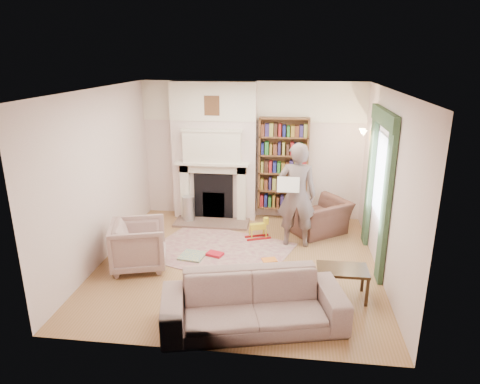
# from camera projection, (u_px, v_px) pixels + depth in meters

# --- Properties ---
(floor) EXTENTS (4.50, 4.50, 0.00)m
(floor) POSITION_uv_depth(u_px,v_px,m) (238.00, 262.00, 7.09)
(floor) COLOR olive
(floor) RESTS_ON ground
(ceiling) EXTENTS (4.50, 4.50, 0.00)m
(ceiling) POSITION_uv_depth(u_px,v_px,m) (238.00, 90.00, 6.23)
(ceiling) COLOR white
(ceiling) RESTS_ON wall_back
(wall_back) EXTENTS (4.50, 0.00, 4.50)m
(wall_back) POSITION_uv_depth(u_px,v_px,m) (252.00, 151.00, 8.79)
(wall_back) COLOR silver
(wall_back) RESTS_ON floor
(wall_front) EXTENTS (4.50, 0.00, 4.50)m
(wall_front) POSITION_uv_depth(u_px,v_px,m) (211.00, 241.00, 4.54)
(wall_front) COLOR silver
(wall_front) RESTS_ON floor
(wall_left) EXTENTS (0.00, 4.50, 4.50)m
(wall_left) POSITION_uv_depth(u_px,v_px,m) (101.00, 177.00, 6.93)
(wall_left) COLOR silver
(wall_left) RESTS_ON floor
(wall_right) EXTENTS (0.00, 4.50, 4.50)m
(wall_right) POSITION_uv_depth(u_px,v_px,m) (387.00, 187.00, 6.40)
(wall_right) COLOR silver
(wall_right) RESTS_ON floor
(fireplace) EXTENTS (1.70, 0.58, 2.80)m
(fireplace) POSITION_uv_depth(u_px,v_px,m) (214.00, 153.00, 8.69)
(fireplace) COLOR silver
(fireplace) RESTS_ON floor
(bookcase) EXTENTS (1.00, 0.24, 1.85)m
(bookcase) POSITION_uv_depth(u_px,v_px,m) (283.00, 164.00, 8.66)
(bookcase) COLOR brown
(bookcase) RESTS_ON floor
(window) EXTENTS (0.02, 0.90, 1.30)m
(window) POSITION_uv_depth(u_px,v_px,m) (381.00, 176.00, 6.76)
(window) COLOR silver
(window) RESTS_ON wall_right
(curtain_left) EXTENTS (0.07, 0.32, 2.40)m
(curtain_left) POSITION_uv_depth(u_px,v_px,m) (386.00, 206.00, 6.18)
(curtain_left) COLOR #324D31
(curtain_left) RESTS_ON floor
(curtain_right) EXTENTS (0.07, 0.32, 2.40)m
(curtain_right) POSITION_uv_depth(u_px,v_px,m) (370.00, 179.00, 7.50)
(curtain_right) COLOR #324D31
(curtain_right) RESTS_ON floor
(pelmet) EXTENTS (0.09, 1.70, 0.24)m
(pelmet) POSITION_uv_depth(u_px,v_px,m) (384.00, 117.00, 6.48)
(pelmet) COLOR #324D31
(pelmet) RESTS_ON wall_right
(wall_sconce) EXTENTS (0.20, 0.24, 0.24)m
(wall_sconce) POSITION_uv_depth(u_px,v_px,m) (360.00, 136.00, 7.69)
(wall_sconce) COLOR gold
(wall_sconce) RESTS_ON wall_right
(rug) EXTENTS (2.75, 2.43, 0.01)m
(rug) POSITION_uv_depth(u_px,v_px,m) (219.00, 251.00, 7.51)
(rug) COLOR #B9AE8C
(rug) RESTS_ON floor
(armchair_reading) EXTENTS (1.33, 1.30, 0.65)m
(armchair_reading) POSITION_uv_depth(u_px,v_px,m) (319.00, 217.00, 8.18)
(armchair_reading) COLOR #452925
(armchair_reading) RESTS_ON floor
(armchair_left) EXTENTS (1.05, 1.03, 0.77)m
(armchair_left) POSITION_uv_depth(u_px,v_px,m) (139.00, 245.00, 6.84)
(armchair_left) COLOR #AFA191
(armchair_left) RESTS_ON floor
(sofa) EXTENTS (2.42, 1.40, 0.66)m
(sofa) POSITION_uv_depth(u_px,v_px,m) (253.00, 302.00, 5.35)
(sofa) COLOR gray
(sofa) RESTS_ON floor
(man_reading) EXTENTS (0.69, 0.46, 1.88)m
(man_reading) POSITION_uv_depth(u_px,v_px,m) (297.00, 195.00, 7.48)
(man_reading) COLOR #61514E
(man_reading) RESTS_ON floor
(newspaper) EXTENTS (0.38, 0.11, 0.26)m
(newspaper) POSITION_uv_depth(u_px,v_px,m) (288.00, 185.00, 7.23)
(newspaper) COLOR white
(newspaper) RESTS_ON man_reading
(coffee_table) EXTENTS (0.70, 0.45, 0.45)m
(coffee_table) POSITION_uv_depth(u_px,v_px,m) (342.00, 283.00, 6.02)
(coffee_table) COLOR #342212
(coffee_table) RESTS_ON floor
(paraffin_heater) EXTENTS (0.31, 0.31, 0.55)m
(paraffin_heater) POSITION_uv_depth(u_px,v_px,m) (189.00, 209.00, 8.74)
(paraffin_heater) COLOR #B6B9BF
(paraffin_heater) RESTS_ON floor
(rocking_horse) EXTENTS (0.50, 0.34, 0.41)m
(rocking_horse) POSITION_uv_depth(u_px,v_px,m) (258.00, 229.00, 7.94)
(rocking_horse) COLOR gold
(rocking_horse) RESTS_ON rug
(board_game) EXTENTS (0.46, 0.46, 0.03)m
(board_game) POSITION_uv_depth(u_px,v_px,m) (192.00, 256.00, 7.27)
(board_game) COLOR #E3CA50
(board_game) RESTS_ON rug
(game_box_lid) EXTENTS (0.32, 0.26, 0.05)m
(game_box_lid) POSITION_uv_depth(u_px,v_px,m) (215.00, 254.00, 7.31)
(game_box_lid) COLOR red
(game_box_lid) RESTS_ON rug
(comic_annuals) EXTENTS (0.68, 1.06, 0.02)m
(comic_annuals) POSITION_uv_depth(u_px,v_px,m) (259.00, 271.00, 6.76)
(comic_annuals) COLOR red
(comic_annuals) RESTS_ON rug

